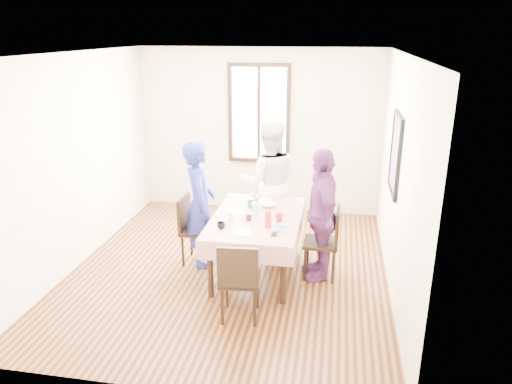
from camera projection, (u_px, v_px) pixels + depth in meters
The scene contains 30 objects.
ground at pixel (230, 268), 6.18m from camera, with size 4.50×4.50×0.00m, color black.
back_wall at pixel (259, 132), 7.84m from camera, with size 4.00×4.00×0.00m, color beige.
right_wall at pixel (399, 178), 5.41m from camera, with size 4.50×4.50×0.00m, color beige.
window_frame at pixel (259, 114), 7.72m from camera, with size 1.02×0.06×1.62m, color black.
window_pane at pixel (259, 114), 7.73m from camera, with size 0.90×0.02×1.50m, color white.
art_poster at pixel (396, 154), 5.63m from camera, with size 0.04×0.76×0.96m, color red.
dining_table at pixel (257, 245), 5.99m from camera, with size 0.96×1.49×0.75m, color black.
tablecloth at pixel (257, 217), 5.86m from camera, with size 1.08×1.61×0.01m, color #610B0D.
chair_left at pixel (199, 230), 6.22m from camera, with size 0.42×0.42×0.91m, color black.
chair_right at pixel (321, 242), 5.87m from camera, with size 0.42×0.42×0.91m, color black.
chair_far at pixel (269, 210), 6.91m from camera, with size 0.42×0.42×0.91m, color black.
chair_near at pixel (240, 279), 5.01m from camera, with size 0.42×0.42×0.91m, color black.
person_left at pixel (199, 204), 6.10m from camera, with size 0.60×0.40×1.65m, color navy.
person_far at pixel (269, 182), 6.75m from camera, with size 0.86×0.67×1.78m, color silver.
person_right at pixel (320, 214), 5.75m from camera, with size 0.97×0.40×1.65m, color #642C66.
mug_black at pixel (221, 225), 5.49m from camera, with size 0.10×0.10×0.08m, color black.
mug_flag at pixel (279, 218), 5.68m from camera, with size 0.10×0.10×0.09m, color red.
mug_green at pixel (251, 204), 6.14m from camera, with size 0.11×0.11×0.09m, color #0C7226.
serving_bowl at pixel (268, 205), 6.18m from camera, with size 0.21×0.21×0.05m, color white.
juice_carton at pixel (268, 219), 5.51m from camera, with size 0.07×0.07×0.21m, color red.
butter_tub at pixel (282, 228), 5.43m from camera, with size 0.13×0.13×0.07m, color white.
jam_jar at pixel (249, 217), 5.73m from camera, with size 0.07×0.07×0.09m, color black.
drinking_glass at pixel (230, 217), 5.71m from camera, with size 0.07×0.07×0.11m, color silver.
smartphone at pixel (274, 234), 5.34m from camera, with size 0.06×0.13×0.01m, color black.
flower_vase at pixel (255, 209), 5.89m from camera, with size 0.08×0.08×0.16m, color silver.
plate_left at pixel (234, 212), 5.98m from camera, with size 0.20×0.20×0.01m, color white.
plate_far at pixel (265, 200), 6.40m from camera, with size 0.20×0.20×0.01m, color white.
plate_near at pixel (242, 232), 5.39m from camera, with size 0.20×0.20×0.01m, color white.
butter_lid at pixel (282, 225), 5.42m from camera, with size 0.12×0.12×0.01m, color blue.
flower_bunch at pixel (255, 199), 5.85m from camera, with size 0.09×0.09×0.10m, color yellow, non-canonical shape.
Camera 1 is at (1.29, -5.38, 2.95)m, focal length 33.24 mm.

